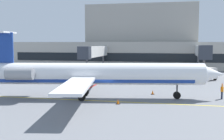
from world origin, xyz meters
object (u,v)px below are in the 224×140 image
Objects in this scene: regional_jet at (90,74)px; belt_loader at (167,76)px; baggage_tug at (208,74)px; pushback_tractor at (196,71)px; marshaller at (222,91)px.

regional_jet is 20.78m from belt_loader.
pushback_tractor is (-1.63, 7.15, -0.17)m from baggage_tug.
belt_loader is (8.86, 18.67, -2.11)m from regional_jet.
baggage_tug reaches higher than marshaller.
regional_jet reaches higher than pushback_tractor.
regional_jet is 32.46m from pushback_tractor.
baggage_tug is at bearing 53.64° from regional_jet.
marshaller is (-0.18, -18.86, -0.07)m from baggage_tug.
belt_loader reaches higher than marshaller.
baggage_tug reaches higher than pushback_tractor.
baggage_tug is 7.88m from belt_loader.
pushback_tractor is (14.45, 28.99, -2.16)m from regional_jet.
baggage_tug is (16.08, 21.84, -1.99)m from regional_jet.
marshaller is (7.03, -15.69, 0.06)m from belt_loader.
regional_jet reaches higher than belt_loader.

